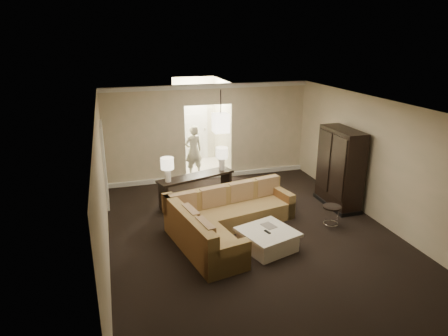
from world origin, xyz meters
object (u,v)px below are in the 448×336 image
object	(u,v)px
coffee_table	(267,239)
drink_table	(332,212)
console_table	(196,187)
armoire	(340,170)
sectional_sofa	(225,219)
person	(193,148)

from	to	relation	value
coffee_table	drink_table	distance (m)	1.80
coffee_table	console_table	xyz separation A→B (m)	(-0.88, 2.58, 0.26)
coffee_table	armoire	size ratio (longest dim) A/B	0.63
drink_table	sectional_sofa	bearing A→B (deg)	171.33
console_table	armoire	xyz separation A→B (m)	(3.39, -1.07, 0.48)
armoire	drink_table	xyz separation A→B (m)	(-0.78, -1.03, -0.58)
console_table	armoire	size ratio (longest dim) A/B	1.04
drink_table	person	bearing A→B (deg)	117.52
person	drink_table	bearing A→B (deg)	102.01
console_table	person	world-z (taller)	person
armoire	drink_table	world-z (taller)	armoire
console_table	coffee_table	bearing A→B (deg)	-89.17
drink_table	person	size ratio (longest dim) A/B	0.29
console_table	drink_table	size ratio (longest dim) A/B	4.04
sectional_sofa	drink_table	xyz separation A→B (m)	(2.38, -0.36, 0.02)
coffee_table	armoire	world-z (taller)	armoire
console_table	drink_table	xyz separation A→B (m)	(2.61, -2.10, -0.10)
armoire	sectional_sofa	bearing A→B (deg)	-168.06
coffee_table	person	bearing A→B (deg)	95.82
sectional_sofa	drink_table	world-z (taller)	sectional_sofa
armoire	coffee_table	bearing A→B (deg)	-148.96
console_table	person	xyz separation A→B (m)	(0.40, 2.15, 0.40)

